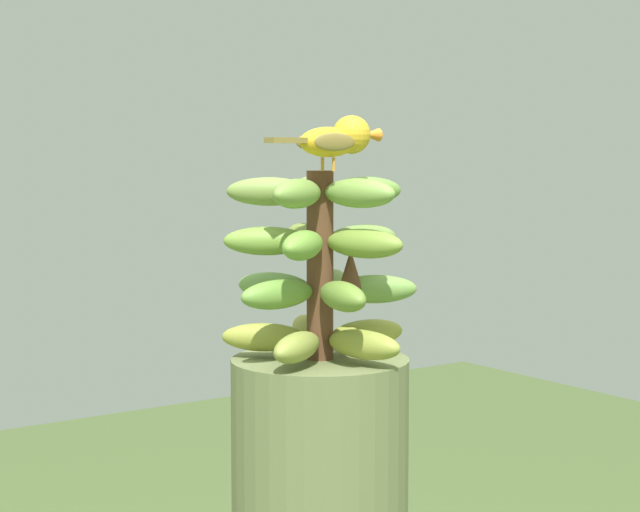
% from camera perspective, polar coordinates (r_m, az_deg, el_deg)
% --- Properties ---
extents(banana_bunch, '(0.30, 0.30, 0.28)m').
position_cam_1_polar(banana_bunch, '(1.67, 0.02, -0.49)').
color(banana_bunch, brown).
rests_on(banana_bunch, banana_tree).
extents(perched_bird, '(0.06, 0.20, 0.08)m').
position_cam_1_polar(perched_bird, '(1.64, 0.94, 6.01)').
color(perched_bird, '#C68933').
rests_on(perched_bird, banana_bunch).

